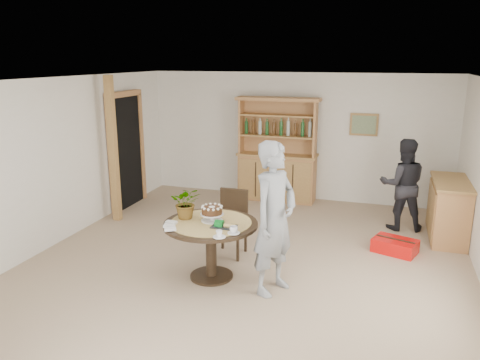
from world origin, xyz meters
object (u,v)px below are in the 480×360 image
sideboard (449,210)px  red_suitcase (395,246)px  dining_table (211,234)px  dining_chair (232,218)px  adult_person (403,185)px  hutch (277,166)px  teen_boy (274,219)px

sideboard → red_suitcase: size_ratio=1.81×
dining_table → red_suitcase: dining_table is taller
sideboard → dining_chair: 3.43m
sideboard → dining_table: 3.88m
adult_person → sideboard: bearing=152.0°
hutch → adult_person: 2.54m
hutch → teen_boy: bearing=-77.4°
dining_table → adult_person: (2.35, 2.63, 0.16)m
dining_table → adult_person: 3.53m
sideboard → adult_person: bearing=161.3°
teen_boy → red_suitcase: teen_boy is taller
dining_chair → teen_boy: teen_boy is taller
dining_table → teen_boy: size_ratio=0.64×
dining_chair → dining_table: bearing=-89.4°
adult_person → red_suitcase: adult_person is taller
hutch → sideboard: 3.29m
dining_chair → hutch: bearing=90.4°
dining_table → dining_chair: 0.83m
sideboard → adult_person: adult_person is taller
dining_table → adult_person: bearing=48.2°
adult_person → dining_chair: bearing=28.2°
hutch → dining_table: (-0.02, -3.63, -0.08)m
sideboard → dining_chair: size_ratio=1.33×
teen_boy → dining_chair: bearing=65.7°
hutch → dining_chair: (-0.02, -2.80, -0.15)m
hutch → dining_chair: hutch is taller
dining_chair → adult_person: bearing=38.1°
hutch → teen_boy: size_ratio=1.10×
sideboard → red_suitcase: 1.19m
hutch → dining_chair: bearing=-90.3°
dining_table → red_suitcase: bearing=34.4°
teen_boy → red_suitcase: (1.43, 1.66, -0.83)m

